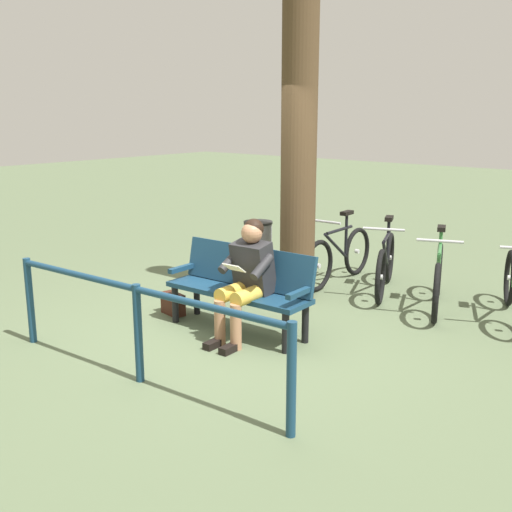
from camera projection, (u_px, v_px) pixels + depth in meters
ground_plane at (231, 338)px, 6.21m from camera, size 40.00×40.00×0.00m
bench at (242, 283)px, 6.32m from camera, size 1.62×0.55×0.87m
person_reading at (247, 274)px, 6.04m from camera, size 0.50×0.78×1.20m
handbag at (173, 304)px, 6.89m from camera, size 0.32×0.19×0.24m
tree_trunk at (299, 128)px, 6.97m from camera, size 0.41×0.41×4.08m
litter_bin at (258, 254)px, 7.89m from camera, size 0.37×0.37×0.86m
bicycle_silver at (438, 278)px, 7.03m from camera, size 0.73×1.58×0.94m
bicycle_black at (385, 264)px, 7.67m from camera, size 0.73×1.58×0.94m
bicycle_orange at (339, 256)px, 8.11m from camera, size 0.48×1.68×0.94m
railing_fence at (137, 314)px, 5.08m from camera, size 3.11×0.26×0.85m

